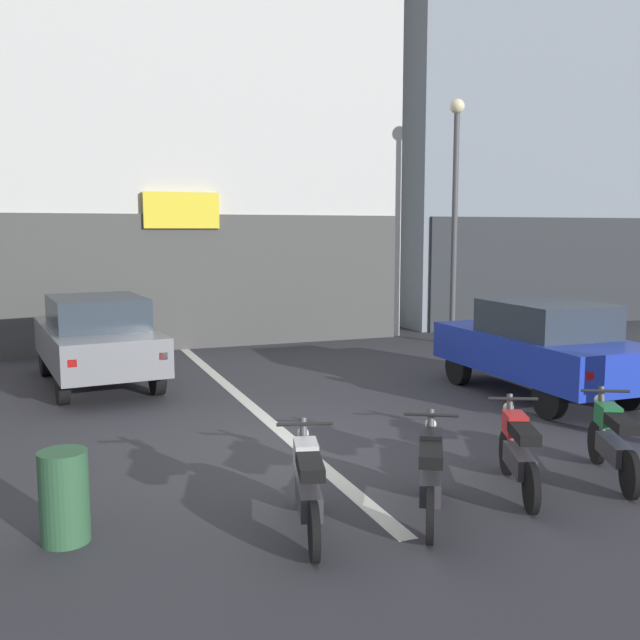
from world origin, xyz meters
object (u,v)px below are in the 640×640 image
at_px(car_grey_crossing_near, 97,337).
at_px(motorcycle_green_row_right_mid, 613,440).
at_px(motorcycle_white_row_leftmost, 308,485).
at_px(trash_bin, 64,497).
at_px(motorcycle_red_row_centre, 518,451).
at_px(car_silver_down_street, 192,292).
at_px(car_blue_parked_kerbside, 541,346).
at_px(motorcycle_black_row_left_mid, 430,473).
at_px(street_lamp, 455,194).

xyz_separation_m(car_grey_crossing_near, motorcycle_green_row_right_mid, (5.11, -7.30, -0.43)).
distance_m(motorcycle_white_row_leftmost, trash_bin, 2.22).
bearing_deg(motorcycle_red_row_centre, car_silver_down_street, 91.57).
relative_size(car_blue_parked_kerbside, motorcycle_white_row_leftmost, 2.53).
xyz_separation_m(car_blue_parked_kerbside, motorcycle_white_row_leftmost, (-5.57, -3.72, -0.43)).
xyz_separation_m(motorcycle_red_row_centre, motorcycle_green_row_right_mid, (1.24, -0.06, 0.00)).
bearing_deg(motorcycle_black_row_left_mid, motorcycle_green_row_right_mid, 4.69).
bearing_deg(car_blue_parked_kerbside, motorcycle_green_row_right_mid, -116.95).
relative_size(car_grey_crossing_near, motorcycle_green_row_right_mid, 2.77).
height_order(car_silver_down_street, motorcycle_red_row_centre, car_silver_down_street).
xyz_separation_m(car_blue_parked_kerbside, motorcycle_green_row_right_mid, (-1.84, -3.63, -0.43)).
bearing_deg(car_blue_parked_kerbside, motorcycle_white_row_leftmost, -146.22).
bearing_deg(motorcycle_red_row_centre, motorcycle_black_row_left_mid, -167.86).
bearing_deg(motorcycle_black_row_left_mid, motorcycle_white_row_leftmost, 175.01).
xyz_separation_m(car_grey_crossing_near, motorcycle_white_row_leftmost, (1.39, -7.40, -0.43)).
bearing_deg(car_silver_down_street, motorcycle_green_row_right_mid, -84.05).
distance_m(motorcycle_black_row_left_mid, motorcycle_red_row_centre, 1.27).
xyz_separation_m(car_silver_down_street, motorcycle_green_row_right_mid, (1.68, -16.09, -0.43)).
distance_m(car_grey_crossing_near, street_lamp, 9.25).
bearing_deg(car_blue_parked_kerbside, street_lamp, 73.20).
bearing_deg(motorcycle_black_row_left_mid, motorcycle_red_row_centre, 12.14).
bearing_deg(motorcycle_red_row_centre, car_grey_crossing_near, 118.14).
xyz_separation_m(motorcycle_white_row_leftmost, motorcycle_black_row_left_mid, (1.24, -0.11, 0.00)).
relative_size(street_lamp, motorcycle_white_row_leftmost, 3.66).
distance_m(car_grey_crossing_near, motorcycle_green_row_right_mid, 8.92).
xyz_separation_m(street_lamp, motorcycle_black_row_left_mid, (-5.98, -9.33, -3.24)).
distance_m(car_blue_parked_kerbside, street_lamp, 6.40).
height_order(car_blue_parked_kerbside, street_lamp, street_lamp).
relative_size(car_grey_crossing_near, trash_bin, 5.01).
xyz_separation_m(car_blue_parked_kerbside, car_silver_down_street, (-3.52, 12.46, 0.00)).
xyz_separation_m(street_lamp, motorcycle_green_row_right_mid, (-3.51, -9.13, -3.24)).
xyz_separation_m(car_blue_parked_kerbside, trash_bin, (-7.70, -3.12, -0.46)).
bearing_deg(car_blue_parked_kerbside, car_grey_crossing_near, 152.16).
bearing_deg(motorcycle_black_row_left_mid, car_silver_down_street, 87.19).
xyz_separation_m(car_grey_crossing_near, motorcycle_red_row_centre, (3.87, -7.24, -0.43)).
distance_m(street_lamp, motorcycle_red_row_centre, 10.73).
height_order(car_blue_parked_kerbside, motorcycle_black_row_left_mid, car_blue_parked_kerbside).
height_order(car_grey_crossing_near, motorcycle_black_row_left_mid, car_grey_crossing_near).
xyz_separation_m(car_silver_down_street, street_lamp, (5.18, -6.96, 2.81)).
bearing_deg(car_blue_parked_kerbside, trash_bin, -157.92).
bearing_deg(motorcycle_black_row_left_mid, street_lamp, 57.34).
distance_m(motorcycle_black_row_left_mid, trash_bin, 3.45).
distance_m(car_silver_down_street, motorcycle_green_row_right_mid, 16.18).
distance_m(car_grey_crossing_near, trash_bin, 6.85).
distance_m(car_grey_crossing_near, car_blue_parked_kerbside, 7.87).
distance_m(car_blue_parked_kerbside, motorcycle_black_row_left_mid, 5.79).
xyz_separation_m(car_grey_crossing_near, car_silver_down_street, (3.43, 8.79, 0.00)).
height_order(street_lamp, motorcycle_white_row_leftmost, street_lamp).
distance_m(car_grey_crossing_near, motorcycle_red_row_centre, 8.22).
xyz_separation_m(car_grey_crossing_near, car_blue_parked_kerbside, (6.96, -3.67, 0.00)).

